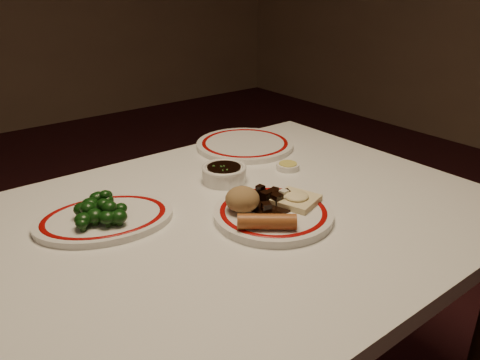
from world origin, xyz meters
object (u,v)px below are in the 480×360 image
broccoli_pile (100,209)px  stirfry_heap (272,199)px  spring_roll (267,222)px  soy_bowl (224,174)px  main_plate (273,214)px  fried_wonton (296,199)px  broccoli_plate (104,218)px  rice_mound (242,199)px  dining_table (235,248)px

broccoli_pile → stirfry_heap: bearing=-26.7°
spring_roll → broccoli_pile: 0.36m
spring_roll → soy_bowl: 0.30m
main_plate → soy_bowl: (0.03, 0.23, 0.01)m
fried_wonton → stirfry_heap: 0.06m
broccoli_plate → main_plate: bearing=-34.7°
broccoli_plate → spring_roll: bearing=-47.6°
rice_mound → broccoli_pile: 0.31m
spring_roll → stirfry_heap: 0.12m
main_plate → stirfry_heap: 0.04m
dining_table → stirfry_heap: (0.08, -0.04, 0.12)m
rice_mound → spring_roll: bearing=-96.6°
spring_roll → stirfry_heap: bearing=-7.4°
dining_table → spring_roll: spring_roll is taller
broccoli_plate → stirfry_heap: bearing=-28.4°
rice_mound → stirfry_heap: bearing=-6.8°
rice_mound → fried_wonton: 0.13m
stirfry_heap → broccoli_pile: bearing=153.3°
spring_roll → fried_wonton: spring_roll is taller
rice_mound → broccoli_plate: rice_mound is taller
spring_roll → broccoli_plate: (-0.24, 0.26, -0.03)m
rice_mound → main_plate: bearing=-38.8°
dining_table → stirfry_heap: stirfry_heap is taller
main_plate → spring_roll: bearing=-141.1°
main_plate → soy_bowl: size_ratio=2.96×
rice_mound → fried_wonton: size_ratio=0.66×
dining_table → fried_wonton: fried_wonton is taller
dining_table → soy_bowl: size_ratio=10.47×
main_plate → fried_wonton: bearing=-3.4°
main_plate → soy_bowl: soy_bowl is taller
spring_roll → soy_bowl: (0.10, 0.28, -0.01)m
spring_roll → broccoli_pile: (-0.25, 0.26, 0.00)m
spring_roll → fried_wonton: (0.13, 0.05, -0.01)m
dining_table → soy_bowl: soy_bowl is taller
rice_mound → stirfry_heap: size_ratio=0.63×
broccoli_pile → soy_bowl: broccoli_pile is taller
fried_wonton → soy_bowl: (-0.03, 0.23, -0.01)m
main_plate → broccoli_pile: bearing=147.0°
rice_mound → soy_bowl: (0.08, 0.18, -0.03)m
dining_table → broccoli_plate: bearing=150.4°
spring_roll → stirfry_heap: size_ratio=1.00×
fried_wonton → broccoli_plate: (-0.37, 0.22, -0.02)m
broccoli_plate → soy_bowl: (0.34, 0.02, 0.01)m
dining_table → soy_bowl: (0.09, 0.16, 0.11)m
stirfry_heap → broccoli_plate: size_ratio=0.34×
main_plate → spring_roll: spring_roll is taller
dining_table → rice_mound: rice_mound is taller
rice_mound → soy_bowl: 0.20m
dining_table → broccoli_plate: 0.30m
spring_roll → broccoli_plate: bearing=81.1°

